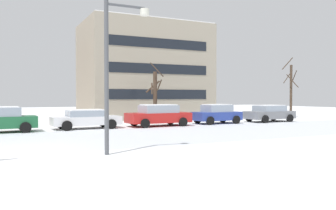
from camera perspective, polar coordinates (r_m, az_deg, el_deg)
name	(u,v)px	position (r m, az deg, el deg)	size (l,w,h in m)	color
ground_plane	(21,152)	(14.62, -22.93, -7.11)	(120.00, 120.00, 0.00)	white
road_surface	(17,142)	(17.84, -23.46, -5.59)	(80.00, 8.50, 0.00)	silver
street_lamp	(115,60)	(13.04, -8.73, 7.22)	(1.76, 0.36, 5.65)	#4C4F54
parked_car_green	(0,120)	(22.86, -25.82, -2.15)	(4.10, 2.10, 1.55)	#1E6038
parked_car_white	(86,119)	(23.75, -13.26, -2.19)	(4.51, 2.17, 1.28)	white
parked_car_red	(158,115)	(25.13, -1.58, -1.68)	(4.65, 2.28, 1.57)	red
parked_car_blue	(217,114)	(27.81, 8.00, -1.44)	(3.88, 2.08, 1.54)	#283D93
parked_car_gray	(269,113)	(30.78, 16.28, -1.29)	(4.34, 2.25, 1.43)	slate
tree_far_right	(155,95)	(29.06, -2.14, 1.63)	(1.35, 1.39, 4.92)	#423326
tree_far_mid	(291,89)	(37.05, 19.50, 2.43)	(1.56, 1.58, 6.16)	#423326
building_far_right	(144,71)	(35.88, -3.91, 5.54)	(12.26, 8.11, 9.49)	#9E937F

